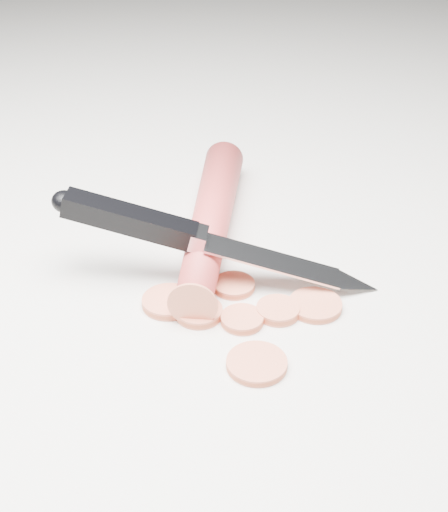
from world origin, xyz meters
TOP-DOWN VIEW (x-y plane):
  - ground at (0.00, 0.00)m, footprint 2.40×2.40m
  - carrot at (0.05, 0.06)m, footprint 0.16×0.19m
  - carrot_slice_0 at (-0.01, -0.02)m, footprint 0.03×0.03m
  - carrot_slice_1 at (-0.00, -0.09)m, footprint 0.04×0.04m
  - carrot_slice_2 at (0.04, -0.05)m, footprint 0.03×0.03m
  - carrot_slice_3 at (0.01, -0.05)m, footprint 0.03×0.03m
  - carrot_slice_4 at (0.03, -0.01)m, footprint 0.03×0.03m
  - carrot_slice_5 at (-0.02, -0.00)m, footprint 0.04×0.04m
  - carrot_slice_6 at (0.07, -0.06)m, footprint 0.04×0.04m
  - kitchen_knife at (0.03, 0.01)m, footprint 0.21×0.17m

SIDE VIEW (x-z plane):
  - ground at x=0.00m, z-range 0.00..0.00m
  - carrot_slice_1 at x=0.00m, z-range 0.00..0.01m
  - carrot_slice_6 at x=0.07m, z-range 0.00..0.01m
  - carrot_slice_4 at x=0.03m, z-range 0.00..0.01m
  - carrot_slice_3 at x=0.01m, z-range 0.00..0.01m
  - carrot_slice_5 at x=-0.02m, z-range 0.00..0.01m
  - carrot_slice_0 at x=-0.01m, z-range 0.00..0.01m
  - carrot_slice_2 at x=0.04m, z-range 0.00..0.01m
  - carrot at x=0.05m, z-range 0.00..0.03m
  - kitchen_knife at x=0.03m, z-range 0.00..0.07m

